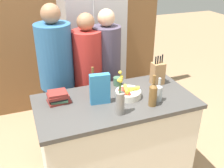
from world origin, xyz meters
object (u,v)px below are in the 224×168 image
object	(u,v)px
coffee_mug	(117,81)
person_in_blue	(88,75)
bottle_wine	(159,92)
bottle_oil	(93,84)
book_stack	(58,97)
cereal_box	(100,89)
refrigerator	(92,45)
bottle_vinegar	(153,94)
knife_block	(158,73)
fruit_bowl	(128,93)
person_at_sink	(57,74)
person_in_red_tee	(107,70)
flower_vase	(120,100)

from	to	relation	value
coffee_mug	person_in_blue	size ratio (longest dim) A/B	0.07
bottle_wine	bottle_oil	bearing A→B (deg)	148.25
book_stack	cereal_box	bearing A→B (deg)	-23.10
refrigerator	bottle_vinegar	world-z (taller)	refrigerator
knife_block	cereal_box	world-z (taller)	knife_block
cereal_box	bottle_oil	world-z (taller)	bottle_oil
refrigerator	coffee_mug	world-z (taller)	refrigerator
fruit_bowl	cereal_box	distance (m)	0.29
fruit_bowl	book_stack	world-z (taller)	fruit_bowl
fruit_bowl	cereal_box	world-z (taller)	cereal_box
bottle_wine	person_at_sink	distance (m)	1.14
bottle_vinegar	bottle_wine	size ratio (longest dim) A/B	1.28
bottle_oil	knife_block	bearing A→B (deg)	-0.46
knife_block	bottle_wine	distance (m)	0.36
coffee_mug	person_in_blue	world-z (taller)	person_in_blue
person_in_red_tee	bottle_vinegar	bearing A→B (deg)	-84.15
knife_block	cereal_box	xyz separation A→B (m)	(-0.68, -0.16, 0.02)
person_at_sink	person_in_blue	xyz separation A→B (m)	(0.34, -0.03, -0.06)
bottle_wine	knife_block	bearing A→B (deg)	61.97
refrigerator	cereal_box	bearing A→B (deg)	-104.17
flower_vase	bottle_wine	bearing A→B (deg)	10.28
knife_block	person_at_sink	distance (m)	1.08
refrigerator	fruit_bowl	bearing A→B (deg)	-92.72
fruit_bowl	knife_block	world-z (taller)	knife_block
flower_vase	bottle_oil	world-z (taller)	flower_vase
person_at_sink	person_in_blue	size ratio (longest dim) A/B	1.07
fruit_bowl	bottle_oil	distance (m)	0.34
book_stack	bottle_wine	world-z (taller)	bottle_wine
flower_vase	bottle_wine	distance (m)	0.42
cereal_box	book_stack	xyz separation A→B (m)	(-0.35, 0.15, -0.09)
flower_vase	person_at_sink	size ratio (longest dim) A/B	0.23
refrigerator	person_at_sink	xyz separation A→B (m)	(-0.61, -0.67, -0.06)
knife_block	person_at_sink	size ratio (longest dim) A/B	0.18
knife_block	bottle_wine	world-z (taller)	knife_block
fruit_bowl	bottle_vinegar	world-z (taller)	bottle_vinegar
cereal_box	person_in_blue	bearing A→B (deg)	83.41
refrigerator	book_stack	xyz separation A→B (m)	(-0.69, -1.20, -0.04)
knife_block	bottle_wine	xyz separation A→B (m)	(-0.17, -0.32, -0.03)
refrigerator	person_at_sink	distance (m)	0.91
cereal_box	coffee_mug	bearing A→B (deg)	45.19
person_in_blue	person_at_sink	bearing A→B (deg)	162.03
coffee_mug	book_stack	size ratio (longest dim) A/B	0.54
cereal_box	bottle_vinegar	xyz separation A→B (m)	(0.42, -0.21, -0.03)
bottle_wine	flower_vase	bearing A→B (deg)	-169.72
person_in_blue	person_in_red_tee	size ratio (longest dim) A/B	0.99
fruit_bowl	person_in_blue	world-z (taller)	person_in_blue
refrigerator	bottle_oil	world-z (taller)	refrigerator
coffee_mug	flower_vase	bearing A→B (deg)	-109.61
coffee_mug	person_at_sink	size ratio (longest dim) A/B	0.07
coffee_mug	bottle_oil	bearing A→B (deg)	-158.69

